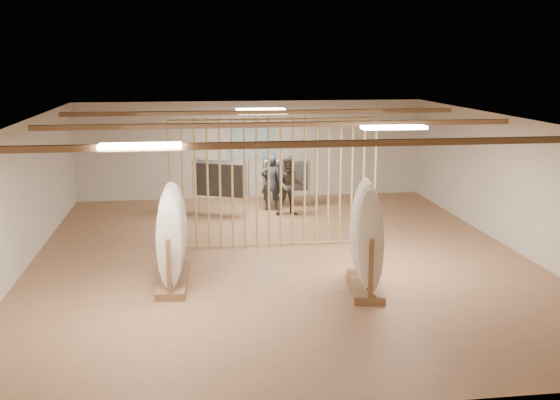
{
  "coord_description": "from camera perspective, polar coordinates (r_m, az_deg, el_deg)",
  "views": [
    {
      "loc": [
        -1.78,
        -12.77,
        4.01
      ],
      "look_at": [
        0.0,
        0.0,
        1.2
      ],
      "focal_mm": 42.0,
      "sensor_mm": 36.0,
      "label": 1
    }
  ],
  "objects": [
    {
      "name": "bamboo_partition",
      "position": [
        13.93,
        -0.46,
        1.5
      ],
      "size": [
        4.45,
        0.05,
        2.78
      ],
      "color": "tan",
      "rests_on": "ground"
    },
    {
      "name": "floor",
      "position": [
        13.5,
        0.0,
        -4.98
      ],
      "size": [
        12.0,
        12.0,
        0.0
      ],
      "primitive_type": "plane",
      "color": "#A3714E",
      "rests_on": "ground"
    },
    {
      "name": "light_panels",
      "position": [
        12.96,
        0.0,
        6.67
      ],
      "size": [
        1.2,
        0.35,
        0.06
      ],
      "primitive_type": "cube",
      "color": "white",
      "rests_on": "ground"
    },
    {
      "name": "clothing_rack_a",
      "position": [
        16.83,
        -5.2,
        1.82
      ],
      "size": [
        1.31,
        0.84,
        1.48
      ],
      "rotation": [
        0.0,
        0.0,
        -0.42
      ],
      "color": "silver",
      "rests_on": "floor"
    },
    {
      "name": "wall_back",
      "position": [
        19.03,
        -2.51,
        4.4
      ],
      "size": [
        12.0,
        0.0,
        12.0
      ],
      "primitive_type": "plane",
      "rotation": [
        1.57,
        0.0,
        0.0
      ],
      "color": "beige",
      "rests_on": "ground"
    },
    {
      "name": "ceiling",
      "position": [
        12.95,
        0.0,
        6.93
      ],
      "size": [
        12.0,
        12.0,
        0.0
      ],
      "primitive_type": "plane",
      "rotation": [
        3.14,
        0.0,
        0.0
      ],
      "color": "gray",
      "rests_on": "ground"
    },
    {
      "name": "clothing_rack_b",
      "position": [
        17.76,
        0.55,
        2.08
      ],
      "size": [
        1.23,
        0.39,
        1.32
      ],
      "rotation": [
        0.0,
        0.0,
        -0.07
      ],
      "color": "silver",
      "rests_on": "floor"
    },
    {
      "name": "rack_right",
      "position": [
        11.58,
        7.48,
        -4.75
      ],
      "size": [
        0.77,
        1.68,
        1.88
      ],
      "rotation": [
        0.0,
        0.0,
        -0.16
      ],
      "color": "brown",
      "rests_on": "floor"
    },
    {
      "name": "poster",
      "position": [
        18.99,
        -2.51,
        4.99
      ],
      "size": [
        1.4,
        0.03,
        0.9
      ],
      "primitive_type": "cube",
      "color": "teal",
      "rests_on": "ground"
    },
    {
      "name": "wall_right",
      "position": [
        14.69,
        19.7,
        1.34
      ],
      "size": [
        0.0,
        12.0,
        12.0
      ],
      "primitive_type": "plane",
      "rotation": [
        1.57,
        0.0,
        -1.57
      ],
      "color": "beige",
      "rests_on": "ground"
    },
    {
      "name": "shopper_a",
      "position": [
        17.42,
        -0.78,
        1.83
      ],
      "size": [
        0.65,
        0.47,
        1.69
      ],
      "primitive_type": "imported",
      "rotation": [
        0.0,
        0.0,
        3.05
      ],
      "color": "#292B32",
      "rests_on": "floor"
    },
    {
      "name": "rack_left",
      "position": [
        11.96,
        -9.29,
        -4.36
      ],
      "size": [
        0.61,
        1.92,
        1.81
      ],
      "rotation": [
        0.0,
        0.0,
        -0.06
      ],
      "color": "brown",
      "rests_on": "floor"
    },
    {
      "name": "ceiling_slats",
      "position": [
        12.96,
        0.0,
        6.58
      ],
      "size": [
        9.5,
        6.12,
        0.1
      ],
      "primitive_type": "cube",
      "color": "brown",
      "rests_on": "ground"
    },
    {
      "name": "wall_left",
      "position": [
        13.42,
        -21.65,
        0.21
      ],
      "size": [
        0.0,
        12.0,
        12.0
      ],
      "primitive_type": "plane",
      "rotation": [
        1.57,
        0.0,
        1.57
      ],
      "color": "beige",
      "rests_on": "ground"
    },
    {
      "name": "shopper_b",
      "position": [
        16.85,
        0.87,
        1.6
      ],
      "size": [
        0.87,
        0.69,
        1.76
      ],
      "primitive_type": "imported",
      "rotation": [
        0.0,
        0.0,
        -0.03
      ],
      "color": "#372F2A",
      "rests_on": "floor"
    },
    {
      "name": "wall_front",
      "position": [
        7.47,
        6.44,
        -8.24
      ],
      "size": [
        12.0,
        0.0,
        12.0
      ],
      "primitive_type": "plane",
      "rotation": [
        -1.57,
        0.0,
        0.0
      ],
      "color": "beige",
      "rests_on": "ground"
    }
  ]
}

